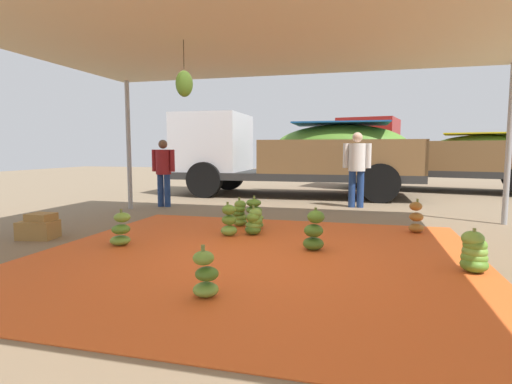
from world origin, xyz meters
TOP-DOWN VIEW (x-y plane):
  - ground_plane at (0.00, 3.00)m, footprint 40.00×40.00m
  - tarp_orange at (0.00, 0.00)m, footprint 5.57×5.32m
  - tent_canopy at (-0.01, -0.08)m, footprint 8.00×7.00m
  - banana_bunch_0 at (2.16, 2.07)m, footprint 0.34×0.34m
  - banana_bunch_1 at (0.70, 0.46)m, footprint 0.39×0.41m
  - banana_bunch_2 at (-1.95, 0.07)m, footprint 0.36×0.38m
  - banana_bunch_3 at (-0.05, -1.52)m, footprint 0.33×0.32m
  - banana_bunch_4 at (-0.33, 1.24)m, footprint 0.36×0.36m
  - banana_bunch_5 at (-0.45, 1.70)m, footprint 0.44×0.44m
  - banana_bunch_6 at (-0.69, 1.07)m, footprint 0.29×0.30m
  - banana_bunch_7 at (2.52, -0.03)m, footprint 0.41×0.42m
  - banana_bunch_8 at (-0.76, 1.88)m, footprint 0.34×0.35m
  - cargo_truck_main at (-0.79, 6.95)m, footprint 7.00×2.67m
  - cargo_truck_far at (3.53, 9.58)m, footprint 6.89×3.50m
  - worker_0 at (-3.23, 3.83)m, footprint 0.58×0.35m
  - worker_1 at (1.16, 4.87)m, footprint 0.64×0.39m
  - crate_0 at (-3.44, 0.23)m, footprint 0.38×0.31m
  - crate_1 at (-3.44, 0.17)m, footprint 0.57×0.47m

SIDE VIEW (x-z plane):
  - ground_plane at x=0.00m, z-range 0.00..0.00m
  - tarp_orange at x=0.00m, z-range 0.00..0.01m
  - crate_1 at x=-3.44m, z-range 0.00..0.27m
  - crate_0 at x=-3.44m, z-range 0.00..0.38m
  - banana_bunch_3 at x=-0.05m, z-range -0.04..0.45m
  - banana_bunch_4 at x=-0.33m, z-range -0.02..0.44m
  - banana_bunch_2 at x=-1.95m, z-range -0.04..0.48m
  - banana_bunch_7 at x=2.52m, z-range -0.02..0.47m
  - banana_bunch_8 at x=-0.76m, z-range -0.03..0.48m
  - banana_bunch_6 at x=-0.69m, z-range -0.03..0.50m
  - banana_bunch_0 at x=2.16m, z-range -0.04..0.52m
  - banana_bunch_5 at x=-0.45m, z-range -0.04..0.53m
  - banana_bunch_1 at x=0.70m, z-range -0.03..0.55m
  - worker_0 at x=-3.23m, z-range 0.13..1.70m
  - worker_1 at x=1.16m, z-range 0.15..1.88m
  - cargo_truck_far at x=3.53m, z-range 0.01..2.41m
  - cargo_truck_main at x=-0.79m, z-range 0.08..2.48m
  - tent_canopy at x=-0.01m, z-range 1.37..4.29m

